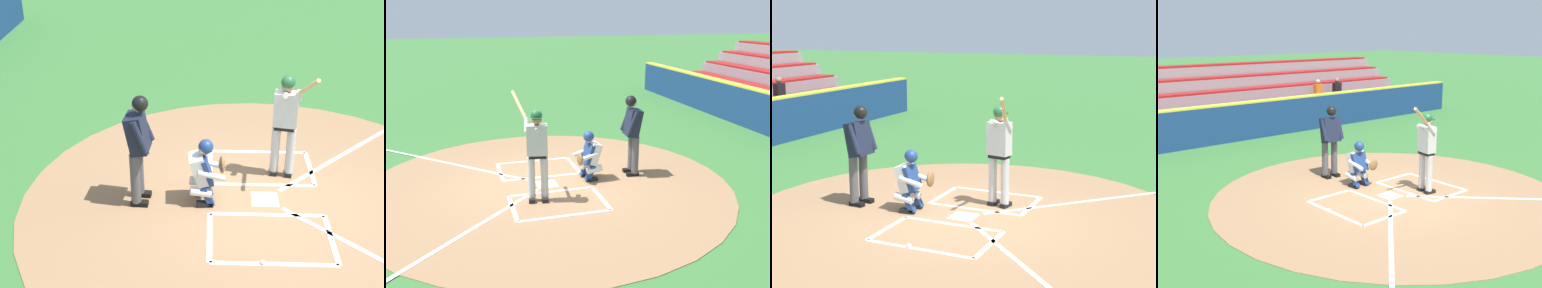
# 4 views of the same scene
# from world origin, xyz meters

# --- Properties ---
(ground_plane) EXTENTS (120.00, 120.00, 0.00)m
(ground_plane) POSITION_xyz_m (0.00, 0.00, 0.00)
(ground_plane) COLOR #387033
(dirt_circle) EXTENTS (8.00, 8.00, 0.01)m
(dirt_circle) POSITION_xyz_m (0.00, 0.00, 0.01)
(dirt_circle) COLOR #99704C
(dirt_circle) RESTS_ON ground
(home_plate_and_chalk) EXTENTS (7.93, 4.91, 0.01)m
(home_plate_and_chalk) POSITION_xyz_m (0.00, 0.88, 0.01)
(home_plate_and_chalk) COLOR white
(home_plate_and_chalk) RESTS_ON dirt_circle
(batter) EXTENTS (1.03, 0.58, 2.13)m
(batter) POSITION_xyz_m (-0.80, 0.36, 1.10)
(batter) COLOR #BCBCBC
(batter) RESTS_ON ground
(catcher) EXTENTS (0.62, 0.61, 1.13)m
(catcher) POSITION_xyz_m (0.06, -1.00, 0.59)
(catcher) COLOR black
(catcher) RESTS_ON ground
(plate_umpire) EXTENTS (0.60, 0.44, 1.86)m
(plate_umpire) POSITION_xyz_m (0.10, -2.03, 1.08)
(plate_umpire) COLOR #4C4C51
(plate_umpire) RESTS_ON ground
(baseball) EXTENTS (0.07, 0.07, 0.07)m
(baseball) POSITION_xyz_m (1.65, -0.16, 0.04)
(baseball) COLOR white
(baseball) RESTS_ON ground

